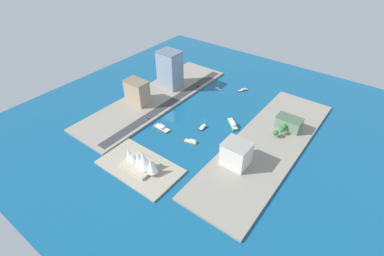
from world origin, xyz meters
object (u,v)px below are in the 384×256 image
water_taxi_orange (191,141)px  taxi_yellow_cab (199,81)px  traffic_light_waterfront (168,106)px  suv_black (198,86)px  sailboat_small_white (218,89)px  hotel_broad_white (236,154)px  sedan_silver (148,118)px  ferry_green_doubledeck (233,124)px  barge_flat_brown (162,128)px  terminal_long_green (289,123)px  tower_tall_glass (170,69)px  tugboat_red (243,90)px  patrol_launch_navy (203,127)px  apartment_midrise_tan (137,92)px  opera_landmark (141,161)px

water_taxi_orange → taxi_yellow_cab: taxi_yellow_cab is taller
traffic_light_waterfront → suv_black: bearing=-87.8°
sailboat_small_white → water_taxi_orange: sailboat_small_white is taller
hotel_broad_white → taxi_yellow_cab: 181.18m
hotel_broad_white → taxi_yellow_cab: (133.71, -121.67, -12.09)m
taxi_yellow_cab → sedan_silver: taxi_yellow_cab is taller
water_taxi_orange → taxi_yellow_cab: bearing=-57.5°
water_taxi_orange → suv_black: bearing=-57.3°
ferry_green_doubledeck → sedan_silver: size_ratio=4.45×
water_taxi_orange → taxi_yellow_cab: size_ratio=3.49×
suv_black → traffic_light_waterfront: size_ratio=0.65×
ferry_green_doubledeck → barge_flat_brown: size_ratio=0.97×
terminal_long_green → tower_tall_glass: bearing=1.5°
water_taxi_orange → hotel_broad_white: bearing=177.9°
sailboat_small_white → taxi_yellow_cab: size_ratio=2.53×
barge_flat_brown → suv_black: 107.46m
hotel_broad_white → traffic_light_waterfront: size_ratio=4.13×
ferry_green_doubledeck → hotel_broad_white: 70.02m
tugboat_red → patrol_launch_navy: patrol_launch_navy is taller
patrol_launch_navy → suv_black: size_ratio=2.96×
taxi_yellow_cab → suv_black: bearing=120.9°
patrol_launch_navy → apartment_midrise_tan: (100.49, 8.08, 17.26)m
tugboat_red → tower_tall_glass: size_ratio=0.29×
water_taxi_orange → terminal_long_green: size_ratio=0.53×
tugboat_red → ferry_green_doubledeck: 88.42m
suv_black → hotel_broad_white: bearing=139.6°
tugboat_red → water_taxi_orange: 138.95m
barge_flat_brown → tower_tall_glass: (57.51, -83.79, 27.73)m
barge_flat_brown → tower_tall_glass: 105.34m
sedan_silver → opera_landmark: size_ratio=0.12×
sailboat_small_white → hotel_broad_white: size_ratio=0.42×
sailboat_small_white → traffic_light_waterfront: 88.37m
sedan_silver → ferry_green_doubledeck: bearing=-148.2°
traffic_light_waterfront → apartment_midrise_tan: bearing=17.3°
terminal_long_green → water_taxi_orange: bearing=48.5°
sedan_silver → apartment_midrise_tan: bearing=-29.2°
sailboat_small_white → apartment_midrise_tan: size_ratio=0.35×
patrol_launch_navy → traffic_light_waterfront: size_ratio=1.92×
apartment_midrise_tan → opera_landmark: 124.72m
tower_tall_glass → sedan_silver: bearing=111.7°
water_taxi_orange → sedan_silver: size_ratio=3.12×
tugboat_red → sailboat_small_white: bearing=30.0°
suv_black → sedan_silver: size_ratio=0.84×
water_taxi_orange → tower_tall_glass: 133.46m
hotel_broad_white → suv_black: (124.29, -105.91, -12.05)m
terminal_long_green → taxi_yellow_cab: (153.10, -32.37, -6.64)m
sedan_silver → patrol_launch_navy: bearing=-155.6°
sailboat_small_white → patrol_launch_navy: (-37.88, 90.41, 0.50)m
sailboat_small_white → apartment_midrise_tan: bearing=57.6°
apartment_midrise_tan → suv_black: size_ratio=7.57×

